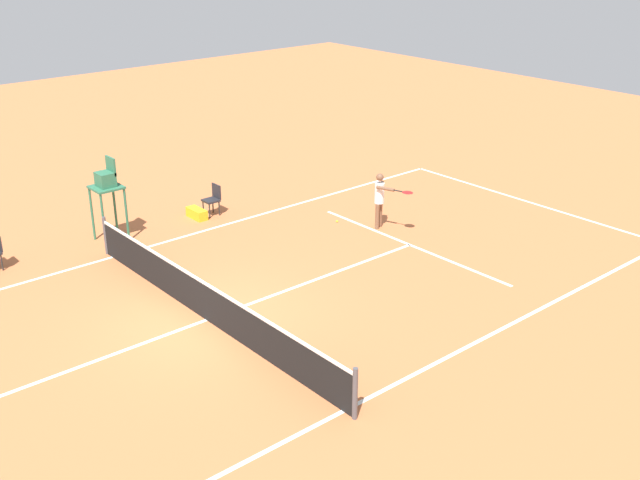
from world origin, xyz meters
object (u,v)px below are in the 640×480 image
at_px(courtside_chair_mid, 213,198).
at_px(equipment_bag, 197,213).
at_px(player_serving, 381,196).
at_px(tennis_ball, 337,221).
at_px(umpire_chair, 107,186).

relative_size(courtside_chair_mid, equipment_bag, 1.25).
relative_size(player_serving, courtside_chair_mid, 1.76).
xyz_separation_m(player_serving, tennis_ball, (1.17, 0.65, -0.96)).
xyz_separation_m(tennis_ball, umpire_chair, (3.12, 5.76, 1.57)).
xyz_separation_m(player_serving, equipment_bag, (4.21, 3.66, -0.84)).
height_order(player_serving, courtside_chair_mid, player_serving).
height_order(umpire_chair, equipment_bag, umpire_chair).
distance_m(player_serving, equipment_bag, 5.64).
distance_m(tennis_ball, equipment_bag, 4.28).
xyz_separation_m(tennis_ball, courtside_chair_mid, (2.96, 2.46, 0.50)).
bearing_deg(player_serving, equipment_bag, -68.45).
height_order(player_serving, umpire_chair, umpire_chair).
distance_m(tennis_ball, courtside_chair_mid, 3.88).
distance_m(courtside_chair_mid, equipment_bag, 0.68).
distance_m(player_serving, tennis_ball, 1.65).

